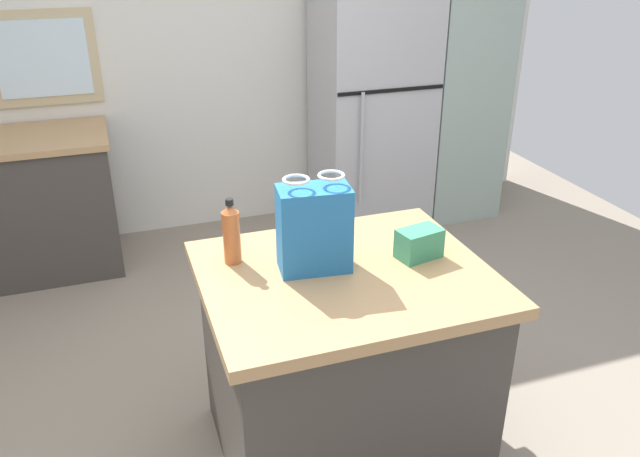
{
  "coord_description": "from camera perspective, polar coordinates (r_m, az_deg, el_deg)",
  "views": [
    {
      "loc": [
        -0.7,
        -2.22,
        2.08
      ],
      "look_at": [
        0.09,
        0.09,
        0.92
      ],
      "focal_mm": 36.05,
      "sensor_mm": 36.0,
      "label": 1
    }
  ],
  "objects": [
    {
      "name": "kitchen_island",
      "position": [
        2.71,
        2.11,
        -11.87
      ],
      "size": [
        1.1,
        0.92,
        0.87
      ],
      "color": "#423D38",
      "rests_on": "ground"
    },
    {
      "name": "bottle",
      "position": [
        2.51,
        -7.87,
        -0.47
      ],
      "size": [
        0.07,
        0.07,
        0.27
      ],
      "color": "#C66633",
      "rests_on": "kitchen_island"
    },
    {
      "name": "small_box",
      "position": [
        2.58,
        8.79,
        -1.32
      ],
      "size": [
        0.19,
        0.14,
        0.12
      ],
      "primitive_type": "cube",
      "rotation": [
        0.0,
        0.0,
        0.2
      ],
      "color": "#388E66",
      "rests_on": "kitchen_island"
    },
    {
      "name": "tall_cabinet",
      "position": [
        5.0,
        12.32,
        13.68
      ],
      "size": [
        0.58,
        0.59,
        2.23
      ],
      "color": "#9EB2A8",
      "rests_on": "ground"
    },
    {
      "name": "back_wall",
      "position": [
        4.69,
        -10.84,
        16.22
      ],
      "size": [
        5.25,
        0.13,
        2.74
      ],
      "color": "silver",
      "rests_on": "ground"
    },
    {
      "name": "shopping_bag",
      "position": [
        2.42,
        -0.53,
        0.04
      ],
      "size": [
        0.29,
        0.19,
        0.38
      ],
      "color": "#236BAD",
      "rests_on": "kitchen_island"
    },
    {
      "name": "refrigerator",
      "position": [
        4.74,
        4.62,
        10.5
      ],
      "size": [
        0.78,
        0.66,
        1.74
      ],
      "color": "#B7B7BC",
      "rests_on": "ground"
    },
    {
      "name": "ground",
      "position": [
        3.12,
        -1.15,
        -16.45
      ],
      "size": [
        6.3,
        6.3,
        0.0
      ],
      "primitive_type": "plane",
      "color": "gray"
    }
  ]
}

